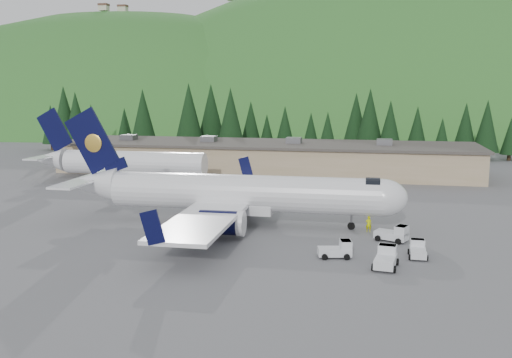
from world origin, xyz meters
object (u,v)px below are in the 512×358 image
object	(u,v)px
baggage_tug_c	(386,258)
baggage_tug_d	(418,250)
second_airliner	(117,162)
baggage_tug_b	(394,234)
airliner	(235,194)
terminal_building	(265,157)
ramp_worker	(369,224)
baggage_tug_a	(338,250)

from	to	relation	value
baggage_tug_c	baggage_tug_d	xyz separation A→B (m)	(2.74, 3.45, -0.12)
second_airliner	baggage_tug_b	world-z (taller)	second_airliner
airliner	terminal_building	xyz separation A→B (m)	(-3.92, 38.01, -0.68)
second_airliner	ramp_worker	distance (m)	44.12
airliner	baggage_tug_c	bearing A→B (deg)	-37.76
baggage_tug_d	ramp_worker	xyz separation A→B (m)	(-4.26, 7.87, 0.19)
airliner	baggage_tug_d	size ratio (longest dim) A/B	14.10
airliner	baggage_tug_a	size ratio (longest dim) A/B	12.12
baggage_tug_a	baggage_tug_b	xyz separation A→B (m)	(4.93, 6.32, 0.04)
terminal_building	ramp_worker	bearing A→B (deg)	-64.95
baggage_tug_b	second_airliner	bearing A→B (deg)	170.50
baggage_tug_d	ramp_worker	world-z (taller)	ramp_worker
airliner	terminal_building	distance (m)	38.22
airliner	second_airliner	xyz separation A→B (m)	(-23.83, 22.01, 0.02)
second_airliner	terminal_building	bearing A→B (deg)	38.78
second_airliner	baggage_tug_c	world-z (taller)	second_airliner
airliner	ramp_worker	world-z (taller)	airliner
baggage_tug_c	terminal_building	distance (m)	53.51
airliner	baggage_tug_c	world-z (taller)	airliner
second_airliner	baggage_tug_d	world-z (taller)	second_airliner
baggage_tug_c	baggage_tug_d	world-z (taller)	baggage_tug_c
terminal_building	ramp_worker	size ratio (longest dim) A/B	43.25
second_airliner	ramp_worker	world-z (taller)	second_airliner
second_airliner	baggage_tug_c	xyz separation A→B (m)	(39.40, -33.80, -2.58)
terminal_building	ramp_worker	xyz separation A→B (m)	(17.98, -38.47, -1.80)
terminal_building	baggage_tug_d	xyz separation A→B (m)	(22.23, -46.34, -1.99)
baggage_tug_c	ramp_worker	xyz separation A→B (m)	(-1.51, 11.33, 0.08)
terminal_building	ramp_worker	world-z (taller)	terminal_building
baggage_tug_b	ramp_worker	size ratio (longest dim) A/B	2.05
terminal_building	second_airliner	bearing A→B (deg)	-141.22
baggage_tug_a	baggage_tug_d	bearing A→B (deg)	1.07
second_airliner	baggage_tug_a	bearing A→B (deg)	-42.07
airliner	terminal_building	bearing A→B (deg)	95.25
airliner	baggage_tug_a	xyz separation A→B (m)	(11.55, -9.92, -2.63)
baggage_tug_c	terminal_building	world-z (taller)	terminal_building
baggage_tug_d	ramp_worker	distance (m)	8.95
second_airliner	baggage_tug_b	distance (m)	47.84
airliner	second_airliner	bearing A→B (deg)	136.63
second_airliner	baggage_tug_d	xyz separation A→B (m)	(42.15, -30.34, -2.70)
baggage_tug_a	baggage_tug_b	distance (m)	8.02
baggage_tug_d	ramp_worker	bearing A→B (deg)	28.78
baggage_tug_a	terminal_building	distance (m)	50.41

